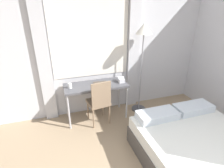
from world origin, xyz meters
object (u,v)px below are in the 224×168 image
object	(u,v)px
bed	(207,158)
telephone	(121,80)
desk_chair	(99,100)
standing_lamp	(143,41)
book	(100,84)
mug	(70,86)
desk	(96,88)

from	to	relation	value
bed	telephone	world-z (taller)	telephone
desk_chair	telephone	distance (m)	0.63
standing_lamp	book	bearing A→B (deg)	-179.86
telephone	book	world-z (taller)	telephone
telephone	mug	size ratio (longest dim) A/B	1.89
mug	desk	bearing A→B (deg)	1.60
desk_chair	telephone	world-z (taller)	desk_chair
telephone	book	distance (m)	0.44
desk_chair	standing_lamp	size ratio (longest dim) A/B	0.49
standing_lamp	book	xyz separation A→B (m)	(-0.90, -0.00, -0.80)
standing_lamp	mug	distance (m)	1.68
bed	standing_lamp	bearing A→B (deg)	94.53
bed	standing_lamp	distance (m)	2.26
mug	book	bearing A→B (deg)	0.32
desk	book	xyz separation A→B (m)	(0.09, -0.01, 0.08)
desk	telephone	world-z (taller)	telephone
bed	telephone	xyz separation A→B (m)	(-0.61, 1.82, 0.56)
standing_lamp	bed	bearing A→B (deg)	-85.47
book	desk_chair	bearing A→B (deg)	-110.09
desk_chair	book	xyz separation A→B (m)	(0.08, 0.23, 0.25)
desk_chair	book	distance (m)	0.35
desk	telephone	bearing A→B (deg)	-1.98
mug	bed	bearing A→B (deg)	-47.99
desk_chair	desk	bearing A→B (deg)	84.25
desk	telephone	xyz separation A→B (m)	(0.52, -0.02, 0.12)
book	mug	world-z (taller)	mug
bed	standing_lamp	world-z (taller)	standing_lamp
mug	desk_chair	bearing A→B (deg)	-23.50
bed	telephone	bearing A→B (deg)	108.58
desk_chair	bed	size ratio (longest dim) A/B	0.48
desk	mug	bearing A→B (deg)	-178.40
standing_lamp	telephone	distance (m)	0.90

